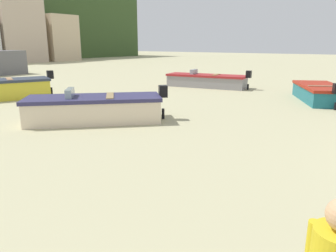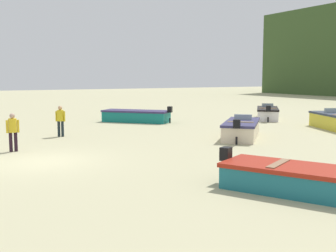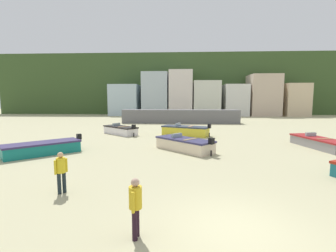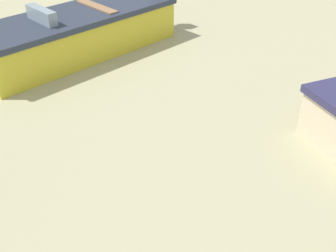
# 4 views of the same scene
# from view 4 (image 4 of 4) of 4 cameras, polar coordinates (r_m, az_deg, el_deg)

# --- Properties ---
(boat_yellow_5) EXTENTS (4.89, 3.19, 1.26)m
(boat_yellow_5) POSITION_cam_4_polar(r_m,az_deg,el_deg) (9.52, -12.33, 12.53)
(boat_yellow_5) COLOR gold
(boat_yellow_5) RESTS_ON ground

